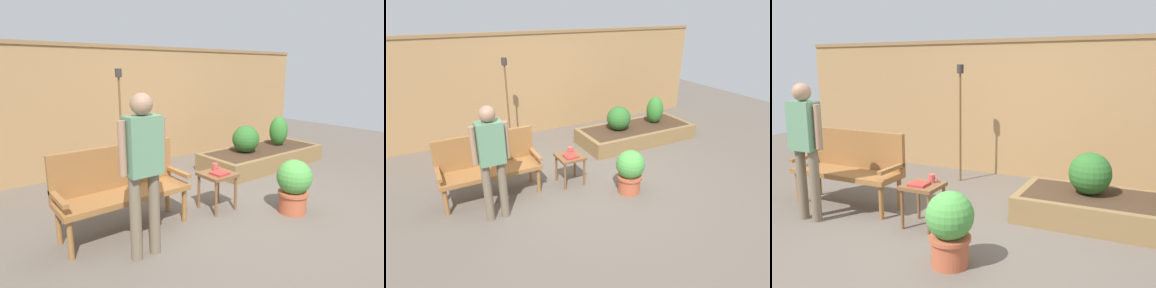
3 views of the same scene
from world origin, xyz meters
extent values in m
plane|color=#60564C|center=(0.00, 0.00, 0.00)|extent=(14.00, 14.00, 0.00)
cube|color=#A37A4C|center=(0.00, 2.60, 1.05)|extent=(8.40, 0.10, 2.10)
cube|color=olive|center=(0.00, 2.60, 2.13)|extent=(8.40, 0.14, 0.06)
cylinder|color=#936033|center=(-0.85, 0.46, 0.20)|extent=(0.06, 0.06, 0.40)
cylinder|color=#936033|center=(-0.85, 0.10, 0.20)|extent=(0.06, 0.06, 0.40)
cylinder|color=#936033|center=(-2.17, 0.46, 0.20)|extent=(0.06, 0.06, 0.40)
cylinder|color=#936033|center=(-2.17, 0.10, 0.20)|extent=(0.06, 0.06, 0.40)
cube|color=#936033|center=(-1.51, 0.28, 0.43)|extent=(1.44, 0.48, 0.06)
cube|color=#936033|center=(-1.51, 0.49, 0.70)|extent=(1.44, 0.06, 0.48)
cube|color=#936033|center=(-2.20, 0.28, 0.56)|extent=(0.06, 0.48, 0.04)
cube|color=#936033|center=(-0.82, 0.28, 0.56)|extent=(0.06, 0.48, 0.04)
cylinder|color=brown|center=(-0.14, 0.30, 0.22)|extent=(0.04, 0.04, 0.44)
cylinder|color=brown|center=(-0.14, -0.03, 0.22)|extent=(0.04, 0.04, 0.44)
cylinder|color=brown|center=(-0.47, 0.30, 0.22)|extent=(0.04, 0.04, 0.44)
cylinder|color=brown|center=(-0.47, -0.03, 0.22)|extent=(0.04, 0.04, 0.44)
cube|color=brown|center=(-0.31, 0.13, 0.46)|extent=(0.40, 0.40, 0.04)
cylinder|color=#CC4C47|center=(-0.26, 0.24, 0.53)|extent=(0.07, 0.07, 0.09)
torus|color=#CC4C47|center=(-0.21, 0.24, 0.53)|extent=(0.06, 0.01, 0.06)
cube|color=#B2332D|center=(-0.32, 0.07, 0.49)|extent=(0.20, 0.20, 0.03)
cylinder|color=#B75638|center=(0.37, -0.53, 0.12)|extent=(0.33, 0.33, 0.24)
cylinder|color=#B75638|center=(0.37, -0.53, 0.25)|extent=(0.37, 0.37, 0.04)
sphere|color=#4C9942|center=(0.37, -0.53, 0.46)|extent=(0.43, 0.43, 0.43)
cube|color=olive|center=(1.70, 0.66, 0.15)|extent=(2.40, 0.09, 0.30)
cube|color=olive|center=(1.70, 1.57, 0.15)|extent=(2.40, 0.09, 0.30)
cube|color=olive|center=(0.55, 1.11, 0.15)|extent=(0.09, 0.82, 0.30)
cube|color=olive|center=(2.86, 1.11, 0.15)|extent=(0.09, 0.82, 0.30)
cube|color=#422D1E|center=(1.70, 1.11, 0.15)|extent=(2.22, 0.82, 0.30)
cylinder|color=brown|center=(1.29, 1.15, 0.33)|extent=(0.04, 0.04, 0.06)
sphere|color=#2D6628|center=(1.29, 1.15, 0.54)|extent=(0.48, 0.48, 0.48)
cylinder|color=brown|center=(2.20, 1.15, 0.33)|extent=(0.04, 0.04, 0.06)
ellipsoid|color=#33752D|center=(2.20, 1.15, 0.58)|extent=(0.35, 0.35, 0.56)
cylinder|color=brown|center=(-0.74, 1.92, 0.82)|extent=(0.03, 0.03, 1.63)
cylinder|color=#332D28|center=(-0.74, 1.92, 1.70)|extent=(0.10, 0.10, 0.13)
cylinder|color=#70604C|center=(-1.48, -0.27, 0.41)|extent=(0.11, 0.11, 0.82)
cylinder|color=#70604C|center=(-1.68, -0.27, 0.41)|extent=(0.11, 0.11, 0.82)
cube|color=#5B8966|center=(-1.58, -0.27, 1.09)|extent=(0.32, 0.20, 0.54)
cylinder|color=#9E755B|center=(-1.38, -0.27, 1.09)|extent=(0.07, 0.07, 0.49)
cylinder|color=#9E755B|center=(-1.78, -0.27, 1.09)|extent=(0.07, 0.07, 0.49)
sphere|color=#9E755B|center=(-1.58, -0.27, 1.46)|extent=(0.20, 0.20, 0.20)
camera|label=1|loc=(-2.99, -2.81, 1.76)|focal=30.92mm
camera|label=2|loc=(-2.31, -4.00, 2.64)|focal=30.50mm
camera|label=3|loc=(1.91, -3.43, 1.73)|focal=37.50mm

